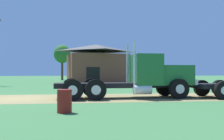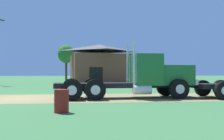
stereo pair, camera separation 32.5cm
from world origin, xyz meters
name	(u,v)px [view 1 (the left image)]	position (x,y,z in m)	size (l,w,h in m)	color
ground_plane	(20,99)	(0.00, 0.00, 0.00)	(200.00, 200.00, 0.00)	#396E3C
dirt_track	(20,99)	(0.00, 0.00, 0.00)	(120.00, 5.66, 0.01)	olive
truck_foreground_white	(144,77)	(7.27, -0.36, 1.24)	(8.31, 2.86, 3.31)	black
steel_barrel	(64,101)	(2.75, -5.96, 0.44)	(0.55, 0.55, 0.88)	maroon
shed_building	(97,64)	(6.34, 24.21, 2.70)	(9.27, 8.75, 5.61)	brown
tree_mid	(62,54)	(0.70, 39.48, 5.11)	(3.33, 3.33, 7.00)	#513823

